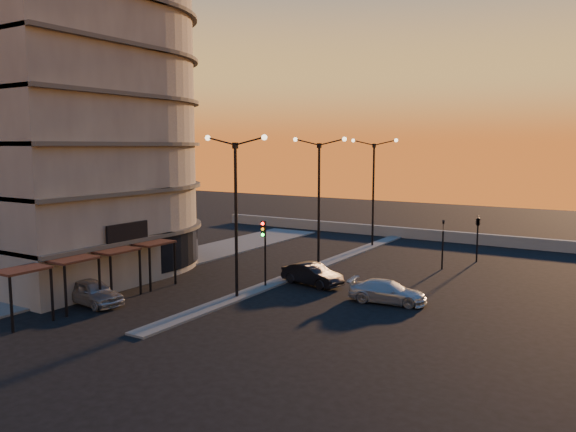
# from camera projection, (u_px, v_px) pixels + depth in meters

# --- Properties ---
(ground) EXTENTS (120.00, 120.00, 0.00)m
(ground) POSITION_uv_depth(u_px,v_px,m) (237.00, 298.00, 32.95)
(ground) COLOR black
(ground) RESTS_ON ground
(sidewalk_west) EXTENTS (5.00, 40.00, 0.12)m
(sidewalk_west) POSITION_uv_depth(u_px,v_px,m) (156.00, 265.00, 41.79)
(sidewalk_west) COLOR #535350
(sidewalk_west) RESTS_ON ground
(median) EXTENTS (1.20, 36.00, 0.12)m
(median) POSITION_uv_depth(u_px,v_px,m) (318.00, 266.00, 41.39)
(median) COLOR #535350
(median) RESTS_ON ground
(parapet) EXTENTS (44.00, 0.50, 1.00)m
(parapet) POSITION_uv_depth(u_px,v_px,m) (417.00, 234.00, 53.80)
(parapet) COLOR gray
(parapet) RESTS_ON ground
(building) EXTENTS (14.35, 17.08, 25.00)m
(building) POSITION_uv_depth(u_px,v_px,m) (73.00, 102.00, 38.78)
(building) COLOR #6B645E
(building) RESTS_ON ground
(streetlamp_near) EXTENTS (4.32, 0.32, 9.51)m
(streetlamp_near) POSITION_uv_depth(u_px,v_px,m) (236.00, 203.00, 32.25)
(streetlamp_near) COLOR black
(streetlamp_near) RESTS_ON ground
(streetlamp_mid) EXTENTS (4.32, 0.32, 9.51)m
(streetlamp_mid) POSITION_uv_depth(u_px,v_px,m) (319.00, 191.00, 40.70)
(streetlamp_mid) COLOR black
(streetlamp_mid) RESTS_ON ground
(streetlamp_far) EXTENTS (4.32, 0.32, 9.51)m
(streetlamp_far) POSITION_uv_depth(u_px,v_px,m) (373.00, 184.00, 49.14)
(streetlamp_far) COLOR black
(streetlamp_far) RESTS_ON ground
(traffic_light_main) EXTENTS (0.28, 0.44, 4.25)m
(traffic_light_main) POSITION_uv_depth(u_px,v_px,m) (264.00, 243.00, 35.01)
(traffic_light_main) COLOR black
(traffic_light_main) RESTS_ON ground
(signal_east_a) EXTENTS (0.13, 0.16, 3.60)m
(signal_east_a) POSITION_uv_depth(u_px,v_px,m) (443.00, 243.00, 40.37)
(signal_east_a) COLOR black
(signal_east_a) RESTS_ON ground
(signal_east_b) EXTENTS (0.42, 1.99, 3.60)m
(signal_east_b) POSITION_uv_depth(u_px,v_px,m) (478.00, 222.00, 42.82)
(signal_east_b) COLOR black
(signal_east_b) RESTS_ON ground
(car_hatchback) EXTENTS (4.36, 2.14, 1.43)m
(car_hatchback) POSITION_uv_depth(u_px,v_px,m) (92.00, 292.00, 31.56)
(car_hatchback) COLOR #9C9EA3
(car_hatchback) RESTS_ON ground
(car_sedan) EXTENTS (4.41, 2.26, 1.39)m
(car_sedan) POSITION_uv_depth(u_px,v_px,m) (312.00, 274.00, 35.99)
(car_sedan) COLOR black
(car_sedan) RESTS_ON ground
(car_wagon) EXTENTS (4.61, 2.36, 1.28)m
(car_wagon) POSITION_uv_depth(u_px,v_px,m) (388.00, 292.00, 31.93)
(car_wagon) COLOR #AFB4B8
(car_wagon) RESTS_ON ground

